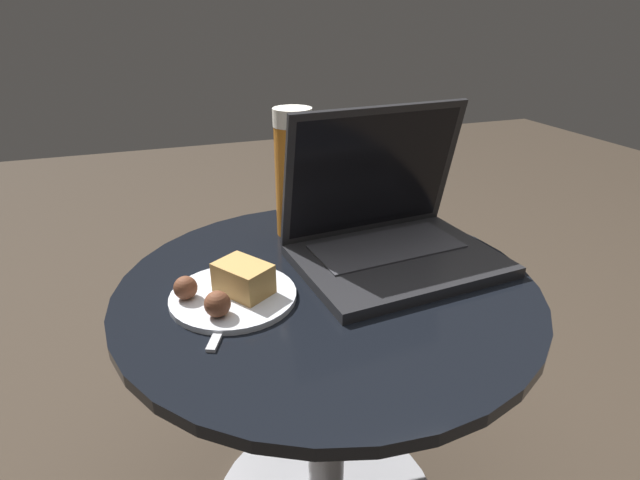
% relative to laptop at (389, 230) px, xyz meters
% --- Properties ---
extents(table, '(0.65, 0.65, 0.51)m').
position_rel_laptop_xyz_m(table, '(-0.13, -0.05, -0.21)').
color(table, '#9E9EA3').
rests_on(table, ground_plane).
extents(laptop, '(0.34, 0.27, 0.25)m').
position_rel_laptop_xyz_m(laptop, '(0.00, 0.00, 0.00)').
color(laptop, '#232326').
rests_on(laptop, table).
extents(beer_glass, '(0.07, 0.07, 0.23)m').
position_rel_laptop_xyz_m(beer_glass, '(-0.12, 0.15, 0.07)').
color(beer_glass, '#C6701E').
rests_on(beer_glass, table).
extents(snack_plate, '(0.18, 0.18, 0.05)m').
position_rel_laptop_xyz_m(snack_plate, '(-0.27, -0.05, -0.03)').
color(snack_plate, silver).
rests_on(snack_plate, table).
extents(fork, '(0.09, 0.18, 0.00)m').
position_rel_laptop_xyz_m(fork, '(-0.28, -0.06, -0.05)').
color(fork, silver).
rests_on(fork, table).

